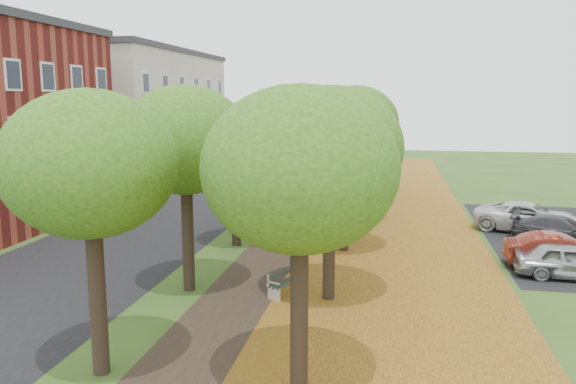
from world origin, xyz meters
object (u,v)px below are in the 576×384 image
at_px(car_grey, 562,231).
at_px(bench, 286,281).
at_px(car_white, 529,217).
at_px(car_red, 560,252).
at_px(car_silver, 570,261).

bearing_deg(car_grey, bench, 148.56).
bearing_deg(car_grey, car_white, 42.27).
relative_size(car_red, car_grey, 0.94).
xyz_separation_m(bench, car_silver, (9.85, 3.46, 0.23)).
bearing_deg(car_grey, car_red, -175.83).
relative_size(car_red, car_white, 0.79).
xyz_separation_m(car_silver, car_white, (0.25, 7.38, 0.06)).
bearing_deg(car_white, car_grey, -139.92).
distance_m(bench, car_white, 14.82).
relative_size(car_grey, car_white, 0.84).
height_order(car_red, car_grey, car_red).
relative_size(bench, car_silver, 0.46).
bearing_deg(car_silver, bench, 114.02).
xyz_separation_m(bench, car_red, (9.85, 4.66, 0.25)).
height_order(car_silver, car_grey, car_silver).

